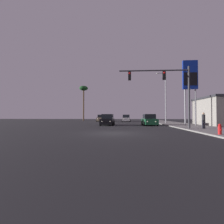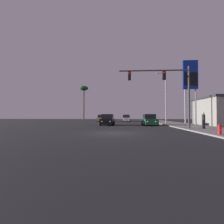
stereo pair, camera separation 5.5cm
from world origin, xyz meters
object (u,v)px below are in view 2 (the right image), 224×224
(car_tan, at_px, (101,118))
(traffic_light_mast, at_px, (168,84))
(car_green, at_px, (149,120))
(car_white, at_px, (126,118))
(pedestrian_on_sidewalk, at_px, (204,120))
(car_black, at_px, (108,120))
(gas_station_sign, at_px, (190,78))
(fire_hydrant, at_px, (220,129))
(street_lamp, at_px, (165,95))
(palm_tree_far, at_px, (84,90))

(car_tan, relative_size, traffic_light_mast, 0.59)
(car_tan, xyz_separation_m, traffic_light_mast, (10.10, -24.50, 3.97))
(car_green, xyz_separation_m, car_white, (-3.12, 16.29, 0.00))
(pedestrian_on_sidewalk, bearing_deg, car_green, 119.46)
(car_white, bearing_deg, car_green, 101.64)
(car_black, distance_m, car_white, 16.50)
(car_white, distance_m, gas_station_sign, 20.57)
(traffic_light_mast, xyz_separation_m, fire_hydrant, (2.09, -5.70, -4.24))
(car_green, distance_m, gas_station_sign, 8.11)
(gas_station_sign, relative_size, fire_hydrant, 11.84)
(car_white, height_order, pedestrian_on_sidewalk, pedestrian_on_sidewalk)
(car_green, xyz_separation_m, street_lamp, (3.48, 4.95, 4.36))
(traffic_light_mast, distance_m, palm_tree_far, 34.05)
(car_green, relative_size, palm_tree_far, 0.44)
(car_tan, relative_size, street_lamp, 0.48)
(palm_tree_far, bearing_deg, car_black, -68.57)
(fire_hydrant, bearing_deg, pedestrian_on_sidewalk, 75.85)
(car_tan, bearing_deg, gas_station_sign, 128.53)
(car_green, distance_m, palm_tree_far, 27.92)
(car_black, distance_m, traffic_light_mast, 11.23)
(gas_station_sign, bearing_deg, car_tan, 128.66)
(car_tan, distance_m, pedestrian_on_sidewalk, 28.08)
(pedestrian_on_sidewalk, bearing_deg, traffic_light_mast, 179.01)
(gas_station_sign, relative_size, palm_tree_far, 0.91)
(car_green, distance_m, car_white, 16.59)
(car_tan, bearing_deg, traffic_light_mast, 112.28)
(car_tan, bearing_deg, pedestrian_on_sidewalk, 118.87)
(traffic_light_mast, relative_size, gas_station_sign, 0.82)
(car_black, bearing_deg, car_white, -98.89)
(car_black, bearing_deg, car_tan, -77.78)
(car_black, distance_m, fire_hydrant, 16.28)
(gas_station_sign, bearing_deg, pedestrian_on_sidewalk, -99.57)
(pedestrian_on_sidewalk, bearing_deg, fire_hydrant, -104.15)
(street_lamp, distance_m, fire_hydrant, 18.89)
(gas_station_sign, height_order, pedestrian_on_sidewalk, gas_station_sign)
(car_white, bearing_deg, car_tan, -4.28)
(car_white, bearing_deg, street_lamp, 120.99)
(car_tan, xyz_separation_m, palm_tree_far, (-5.69, 5.42, 7.80))
(car_green, bearing_deg, pedestrian_on_sidewalk, 117.50)
(car_white, bearing_deg, car_black, 79.90)
(car_tan, distance_m, car_white, 6.16)
(fire_hydrant, bearing_deg, gas_station_sign, 78.23)
(car_black, xyz_separation_m, car_white, (3.12, 16.20, 0.00))
(fire_hydrant, xyz_separation_m, palm_tree_far, (-17.88, 35.62, 8.07))
(traffic_light_mast, bearing_deg, car_green, 96.34)
(car_black, relative_size, traffic_light_mast, 0.59)
(palm_tree_far, bearing_deg, traffic_light_mast, -62.17)
(car_white, xyz_separation_m, fire_hydrant, (6.05, -29.65, -0.27))
(car_white, height_order, palm_tree_far, palm_tree_far)
(traffic_light_mast, distance_m, street_lamp, 12.89)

